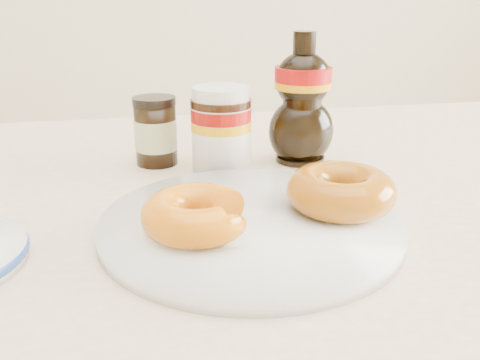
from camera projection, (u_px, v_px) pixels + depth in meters
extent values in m
cube|color=beige|center=(288.00, 220.00, 0.59)|extent=(1.40, 0.90, 0.04)
cylinder|color=white|center=(250.00, 224.00, 0.51)|extent=(0.29, 0.29, 0.01)
torus|color=white|center=(250.00, 223.00, 0.51)|extent=(0.29, 0.29, 0.01)
torus|color=orange|center=(196.00, 214.00, 0.48)|extent=(0.13, 0.13, 0.03)
torus|color=#A44E0A|center=(341.00, 190.00, 0.53)|extent=(0.11, 0.11, 0.04)
cylinder|color=white|center=(221.00, 136.00, 0.68)|extent=(0.08, 0.08, 0.09)
cylinder|color=#7D0904|center=(221.00, 114.00, 0.67)|extent=(0.08, 0.08, 0.02)
cylinder|color=#D89905|center=(221.00, 125.00, 0.67)|extent=(0.08, 0.08, 0.01)
cylinder|color=black|center=(221.00, 103.00, 0.66)|extent=(0.08, 0.08, 0.01)
cylinder|color=white|center=(221.00, 94.00, 0.66)|extent=(0.07, 0.07, 0.02)
cylinder|color=black|center=(156.00, 134.00, 0.70)|extent=(0.05, 0.05, 0.08)
cylinder|color=beige|center=(156.00, 134.00, 0.70)|extent=(0.06, 0.06, 0.04)
cylinder|color=black|center=(154.00, 101.00, 0.69)|extent=(0.06, 0.06, 0.01)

